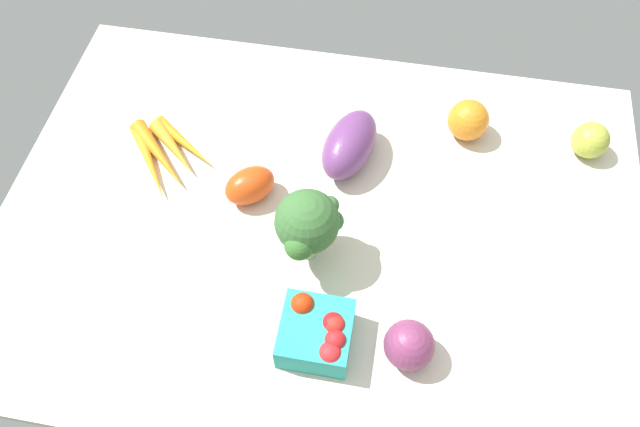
{
  "coord_description": "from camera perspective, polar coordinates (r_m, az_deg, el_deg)",
  "views": [
    {
      "loc": [
        9.02,
        -50.92,
        86.04
      ],
      "look_at": [
        0.0,
        0.0,
        4.0
      ],
      "focal_mm": 34.31,
      "sensor_mm": 36.0,
      "label": 1
    }
  ],
  "objects": [
    {
      "name": "heirloom_tomato_orange",
      "position": [
        1.1,
        13.65,
        8.46
      ],
      "size": [
        7.13,
        7.13,
        7.13
      ],
      "primitive_type": "sphere",
      "color": "orange",
      "rests_on": "tablecloth"
    },
    {
      "name": "carrot_bunch",
      "position": [
        1.08,
        -14.12,
        5.51
      ],
      "size": [
        17.3,
        17.56,
        2.87
      ],
      "color": "orange",
      "rests_on": "tablecloth"
    },
    {
      "name": "roma_tomato",
      "position": [
        1.0,
        -6.56,
        2.62
      ],
      "size": [
        10.23,
        9.98,
        5.82
      ],
      "primitive_type": "ellipsoid",
      "rotation": [
        0.0,
        0.0,
        0.72
      ],
      "color": "#D64313",
      "rests_on": "tablecloth"
    },
    {
      "name": "eggplant",
      "position": [
        1.03,
        2.78,
        6.46
      ],
      "size": [
        11.23,
        15.95,
        7.83
      ],
      "primitive_type": "ellipsoid",
      "rotation": [
        0.0,
        0.0,
        1.31
      ],
      "color": "#65356E",
      "rests_on": "tablecloth"
    },
    {
      "name": "berry_basket",
      "position": [
        0.87,
        -0.17,
        -11.05
      ],
      "size": [
        9.91,
        9.91,
        6.85
      ],
      "color": "teal",
      "rests_on": "tablecloth"
    },
    {
      "name": "tablecloth",
      "position": [
        1.0,
        0.0,
        -0.92
      ],
      "size": [
        104.0,
        76.0,
        2.0
      ],
      "primitive_type": "cube",
      "color": "beige",
      "rests_on": "ground"
    },
    {
      "name": "broccoli_head",
      "position": [
        0.88,
        -1.14,
        -0.99
      ],
      "size": [
        10.02,
        10.8,
        13.79
      ],
      "color": "#AAC18A",
      "rests_on": "tablecloth"
    },
    {
      "name": "red_onion_center",
      "position": [
        0.87,
        8.3,
        -12.05
      ],
      "size": [
        7.07,
        7.07,
        7.07
      ],
      "primitive_type": "sphere",
      "color": "#79325A",
      "rests_on": "tablecloth"
    },
    {
      "name": "heirloom_tomato_green",
      "position": [
        1.14,
        23.9,
        6.27
      ],
      "size": [
        6.26,
        6.26,
        6.26
      ],
      "primitive_type": "sphere",
      "color": "#A1AC38",
      "rests_on": "tablecloth"
    }
  ]
}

